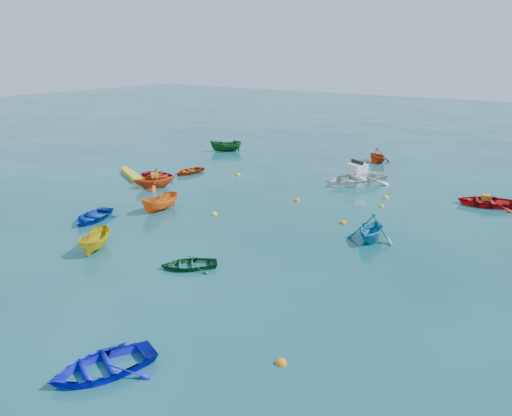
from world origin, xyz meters
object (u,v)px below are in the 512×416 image
Objects in this scene: kayak_yellow at (133,178)px; motorboat_white at (356,183)px; dinghy_blue_sw at (93,220)px; dinghy_blue_se at (103,372)px.

motorboat_white reaches higher than kayak_yellow.
dinghy_blue_se is at bearing -54.88° from dinghy_blue_sw.
kayak_yellow is 16.07m from motorboat_white.
dinghy_blue_se reaches higher than kayak_yellow.
dinghy_blue_sw is 17.79m from motorboat_white.
dinghy_blue_sw is 0.63× the size of motorboat_white.
dinghy_blue_se is 23.23m from kayak_yellow.
kayak_yellow is (-16.46, 16.40, 0.00)m from dinghy_blue_se.
kayak_yellow is 0.92× the size of motorboat_white.
dinghy_blue_sw is 0.94× the size of dinghy_blue_se.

